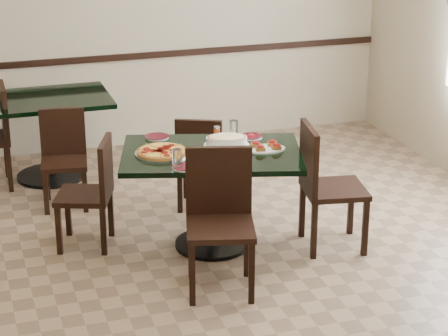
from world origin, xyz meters
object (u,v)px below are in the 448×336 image
object	(u,v)px
bread_basket	(223,159)
bruschetta_platter	(266,147)
pepperoni_pizza	(162,152)
chair_near	(220,212)
main_table	(212,175)
back_chair_near	(64,153)
back_table	(47,122)
chair_far	(200,159)
lasagna_casserole	(227,140)
chair_right	(323,180)
chair_left	(93,188)

from	to	relation	value
bread_basket	bruschetta_platter	world-z (taller)	bread_basket
bread_basket	pepperoni_pizza	bearing A→B (deg)	168.57
chair_near	pepperoni_pizza	distance (m)	0.73
main_table	bruschetta_platter	xyz separation A→B (m)	(0.39, -0.08, 0.21)
chair_near	pepperoni_pizza	world-z (taller)	chair_near
main_table	pepperoni_pizza	distance (m)	0.41
back_chair_near	bruschetta_platter	size ratio (longest dim) A/B	2.63
back_table	pepperoni_pizza	distance (m)	1.87
main_table	bread_basket	world-z (taller)	bread_basket
chair_near	main_table	bearing A→B (deg)	92.74
chair_far	bruschetta_platter	xyz separation A→B (m)	(0.28, -0.78, 0.33)
bruschetta_platter	pepperoni_pizza	bearing A→B (deg)	174.72
chair_far	lasagna_casserole	world-z (taller)	lasagna_casserole
main_table	back_table	bearing A→B (deg)	133.95
chair_near	bread_basket	size ratio (longest dim) A/B	3.82
main_table	lasagna_casserole	world-z (taller)	lasagna_casserole
chair_near	bread_basket	distance (m)	0.43
lasagna_casserole	back_chair_near	bearing A→B (deg)	143.62
back_table	back_chair_near	bearing A→B (deg)	-85.45
chair_right	main_table	bearing A→B (deg)	81.18
chair_far	bruschetta_platter	world-z (taller)	bruschetta_platter
back_table	chair_right	xyz separation A→B (m)	(1.75, -2.07, 0.01)
back_chair_near	pepperoni_pizza	world-z (taller)	back_chair_near
chair_right	chair_left	size ratio (longest dim) A/B	1.14
chair_near	lasagna_casserole	distance (m)	0.77
bruschetta_platter	back_chair_near	bearing A→B (deg)	141.86
chair_right	back_chair_near	xyz separation A→B (m)	(-1.70, 1.43, -0.09)
back_table	bruschetta_platter	bearing A→B (deg)	-54.38
chair_left	chair_near	bearing A→B (deg)	58.76
chair_left	chair_right	bearing A→B (deg)	91.33
chair_far	chair_left	distance (m)	1.03
bread_basket	bruschetta_platter	distance (m)	0.43
chair_right	chair_near	bearing A→B (deg)	119.94
pepperoni_pizza	bread_basket	bearing A→B (deg)	-43.32
chair_right	pepperoni_pizza	distance (m)	1.19
main_table	chair_near	bearing A→B (deg)	-86.13
lasagna_casserole	main_table	bearing A→B (deg)	-139.69
chair_far	chair_right	world-z (taller)	chair_right
pepperoni_pizza	lasagna_casserole	distance (m)	0.50
chair_far	lasagna_casserole	xyz separation A→B (m)	(0.03, -0.61, 0.35)
back_table	bruschetta_platter	distance (m)	2.35
back_table	lasagna_casserole	world-z (taller)	lasagna_casserole
main_table	chair_left	size ratio (longest dim) A/B	1.76
back_table	lasagna_casserole	bearing A→B (deg)	-57.30
main_table	chair_left	world-z (taller)	chair_left
lasagna_casserole	bread_basket	world-z (taller)	same
bread_basket	bruschetta_platter	xyz separation A→B (m)	(0.39, 0.19, -0.02)
main_table	chair_near	size ratio (longest dim) A/B	1.53
chair_far	chair_right	size ratio (longest dim) A/B	0.85
back_chair_near	back_table	bearing A→B (deg)	103.27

